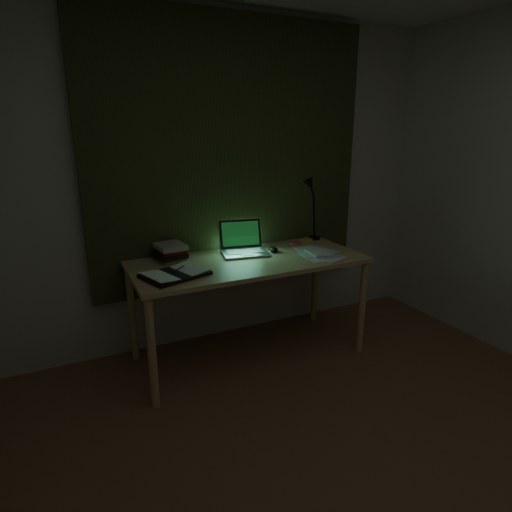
{
  "coord_description": "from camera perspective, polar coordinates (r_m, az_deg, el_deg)",
  "views": [
    {
      "loc": [
        -1.28,
        -1.1,
        1.66
      ],
      "look_at": [
        -0.05,
        1.43,
        0.82
      ],
      "focal_mm": 30.0,
      "sensor_mm": 36.0,
      "label": 1
    }
  ],
  "objects": [
    {
      "name": "floor",
      "position": [
        2.37,
        18.96,
        -28.99
      ],
      "size": [
        3.5,
        4.0,
        0.0
      ],
      "primitive_type": "cube",
      "color": "brown",
      "rests_on": "ground"
    },
    {
      "name": "wall_back",
      "position": [
        3.38,
        -3.39,
        9.62
      ],
      "size": [
        3.5,
        0.0,
        2.5
      ],
      "primitive_type": "cube",
      "color": "beige",
      "rests_on": "ground"
    },
    {
      "name": "curtain",
      "position": [
        3.33,
        -3.18,
        12.96
      ],
      "size": [
        2.2,
        0.06,
        2.0
      ],
      "primitive_type": "cube",
      "color": "#2B3118",
      "rests_on": "wall_back"
    },
    {
      "name": "desk",
      "position": [
        3.2,
        -0.94,
        -7.01
      ],
      "size": [
        1.67,
        0.73,
        0.76
      ],
      "primitive_type": null,
      "color": "tan",
      "rests_on": "floor"
    },
    {
      "name": "laptop",
      "position": [
        3.16,
        -1.49,
        2.32
      ],
      "size": [
        0.4,
        0.43,
        0.24
      ],
      "primitive_type": null,
      "rotation": [
        0.0,
        0.0,
        -0.19
      ],
      "color": "silver",
      "rests_on": "desk"
    },
    {
      "name": "open_textbook",
      "position": [
        2.76,
        -10.73,
        -2.33
      ],
      "size": [
        0.46,
        0.39,
        0.03
      ],
      "primitive_type": null,
      "rotation": [
        0.0,
        0.0,
        0.32
      ],
      "color": "white",
      "rests_on": "desk"
    },
    {
      "name": "book_stack",
      "position": [
        3.09,
        -11.42,
        0.53
      ],
      "size": [
        0.21,
        0.24,
        0.12
      ],
      "primitive_type": null,
      "rotation": [
        0.0,
        0.0,
        0.11
      ],
      "color": "white",
      "rests_on": "desk"
    },
    {
      "name": "loose_papers",
      "position": [
        3.22,
        7.46,
        0.42
      ],
      "size": [
        0.37,
        0.39,
        0.02
      ],
      "primitive_type": null,
      "rotation": [
        0.0,
        0.0,
        0.13
      ],
      "color": "silver",
      "rests_on": "desk"
    },
    {
      "name": "mouse",
      "position": [
        3.25,
        2.34,
        0.89
      ],
      "size": [
        0.09,
        0.12,
        0.04
      ],
      "primitive_type": "ellipsoid",
      "rotation": [
        0.0,
        0.0,
        -0.26
      ],
      "color": "black",
      "rests_on": "desk"
    },
    {
      "name": "sticky_yellow",
      "position": [
        3.61,
        6.78,
        2.22
      ],
      "size": [
        0.09,
        0.09,
        0.02
      ],
      "primitive_type": "cube",
      "rotation": [
        0.0,
        0.0,
        0.25
      ],
      "color": "yellow",
      "rests_on": "desk"
    },
    {
      "name": "sticky_pink",
      "position": [
        3.49,
        5.24,
        1.77
      ],
      "size": [
        0.08,
        0.08,
        0.02
      ],
      "primitive_type": "cube",
      "rotation": [
        0.0,
        0.0,
        0.01
      ],
      "color": "#DE567C",
      "rests_on": "desk"
    },
    {
      "name": "desk_lamp",
      "position": [
        3.61,
        7.96,
        6.32
      ],
      "size": [
        0.41,
        0.35,
        0.53
      ],
      "primitive_type": null,
      "rotation": [
        0.0,
        0.0,
        0.25
      ],
      "color": "black",
      "rests_on": "desk"
    }
  ]
}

